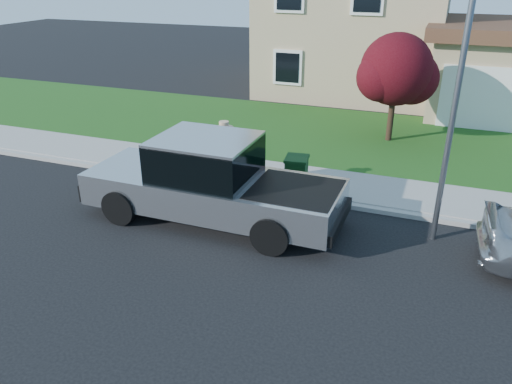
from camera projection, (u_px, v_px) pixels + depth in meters
ground at (213, 244)px, 11.10m from camera, size 80.00×80.00×0.00m
curb at (294, 197)px, 13.22m from camera, size 40.00×0.20×0.12m
sidewalk at (305, 181)px, 14.15m from camera, size 40.00×2.00×0.15m
lawn at (338, 136)px, 18.00m from camera, size 40.00×7.00×0.10m
house at (385, 24)px, 23.31m from camera, size 14.00×11.30×6.85m
pickup_truck at (212, 183)px, 11.82m from camera, size 6.31×2.45×2.07m
woman at (225, 161)px, 13.07m from camera, size 0.80×0.68×2.06m
ornamental_tree at (397, 73)px, 16.47m from camera, size 2.64×2.38×3.62m
trash_bin at (296, 174)px, 13.16m from camera, size 0.67×0.74×0.96m
street_lamp at (454, 107)px, 10.02m from camera, size 0.41×0.70×5.39m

